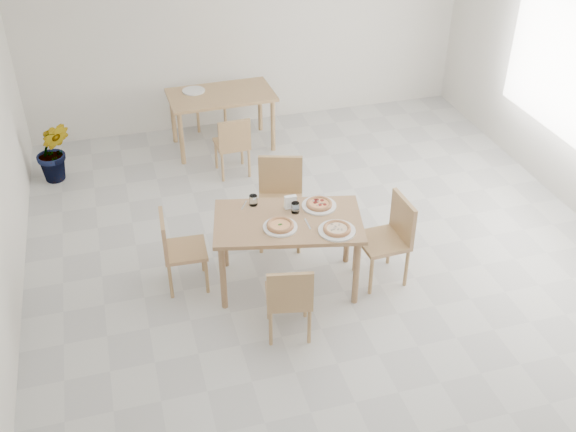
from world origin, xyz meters
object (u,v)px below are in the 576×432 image
object	(u,v)px
tumbler_a	(295,208)
potted_plant	(54,151)
pizza_margherita	(280,225)
chair_back_s	(233,142)
plate_pepperoni	(319,206)
main_table	(288,228)
pizza_mushroom	(337,229)
plate_mushroom	(337,231)
chair_west	(176,246)
plate_empty	(194,91)
chair_east	(391,234)
plate_margherita	(280,227)
tumbler_b	(253,200)
napkin_holder	(291,203)
chair_back_n	(213,90)
chair_north	(280,195)
second_table	(221,100)
chair_south	(289,297)
pizza_pepperoni	(319,204)

from	to	relation	value
tumbler_a	potted_plant	distance (m)	3.45
pizza_margherita	chair_back_s	world-z (taller)	pizza_margherita
plate_pepperoni	potted_plant	size ratio (longest dim) A/B	0.42
main_table	pizza_mushroom	bearing A→B (deg)	-25.92
plate_mushroom	pizza_margherita	world-z (taller)	pizza_margherita
chair_west	plate_mushroom	size ratio (longest dim) A/B	2.40
tumbler_a	plate_empty	size ratio (longest dim) A/B	0.35
chair_east	potted_plant	distance (m)	4.23
pizza_margherita	plate_empty	xyz separation A→B (m)	(-0.27, 3.24, -0.02)
plate_empty	main_table	bearing A→B (deg)	-83.29
chair_east	plate_margherita	size ratio (longest dim) A/B	2.81
plate_mushroom	chair_back_s	distance (m)	2.54
plate_pepperoni	tumbler_b	world-z (taller)	tumbler_b
tumbler_a	chair_back_s	size ratio (longest dim) A/B	0.13
napkin_holder	chair_back_n	xyz separation A→B (m)	(-0.11, 3.48, -0.30)
plate_mushroom	tumbler_b	world-z (taller)	tumbler_b
tumbler_b	chair_west	bearing A→B (deg)	-174.30
napkin_holder	chair_back_s	xyz separation A→B (m)	(-0.15, 2.00, -0.36)
main_table	pizza_margherita	xyz separation A→B (m)	(-0.10, -0.10, 0.12)
chair_north	plate_pepperoni	world-z (taller)	chair_north
pizza_mushroom	tumbler_a	xyz separation A→B (m)	(-0.27, 0.40, 0.02)
main_table	chair_east	size ratio (longest dim) A/B	1.70
chair_back_n	plate_empty	distance (m)	0.67
main_table	plate_pepperoni	size ratio (longest dim) A/B	4.57
second_table	plate_pepperoni	bearing A→B (deg)	-83.79
tumbler_a	tumbler_b	distance (m)	0.42
tumbler_a	napkin_holder	bearing A→B (deg)	108.50
napkin_holder	chair_back_n	distance (m)	3.50
chair_east	plate_mushroom	xyz separation A→B (m)	(-0.60, -0.13, 0.25)
chair_south	tumbler_a	distance (m)	0.94
plate_empty	pizza_pepperoni	bearing A→B (deg)	-76.58
main_table	second_table	size ratio (longest dim) A/B	1.11
chair_south	plate_margherita	bearing A→B (deg)	-86.95
plate_pepperoni	pizza_pepperoni	bearing A→B (deg)	7.13
chair_back_n	potted_plant	size ratio (longest dim) A/B	1.14
chair_east	potted_plant	size ratio (longest dim) A/B	1.13
main_table	tumbler_a	world-z (taller)	tumbler_a
chair_south	chair_north	bearing A→B (deg)	-91.07
main_table	chair_west	size ratio (longest dim) A/B	1.86
chair_south	pizza_pepperoni	distance (m)	1.06
chair_north	napkin_holder	size ratio (longest dim) A/B	6.73
plate_mushroom	main_table	bearing A→B (deg)	141.52
plate_mushroom	napkin_holder	xyz separation A→B (m)	(-0.30, 0.48, 0.06)
tumbler_a	chair_back_n	xyz separation A→B (m)	(-0.14, 3.56, -0.29)
tumbler_a	tumbler_b	xyz separation A→B (m)	(-0.35, 0.23, 0.00)
chair_north	plate_mushroom	world-z (taller)	chair_north
napkin_holder	second_table	bearing A→B (deg)	91.02
plate_mushroom	napkin_holder	world-z (taller)	napkin_holder
main_table	chair_back_n	world-z (taller)	chair_back_n
plate_margherita	chair_back_s	xyz separation A→B (m)	(0.03, 2.29, -0.30)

